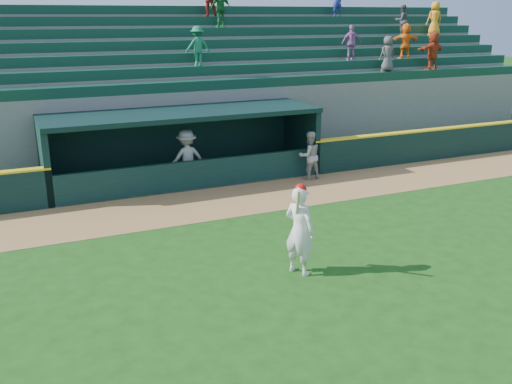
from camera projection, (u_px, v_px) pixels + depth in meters
ground at (284, 263)px, 13.42m from camera, size 120.00×120.00×0.00m
warning_track at (213, 203)px, 17.69m from camera, size 40.00×3.00×0.01m
field_wall_right at (475, 140)px, 23.74m from camera, size 15.50×0.30×1.20m
wall_stripe_right at (477, 125)px, 23.55m from camera, size 15.50×0.32×0.06m
dugout_player_front at (309, 156)px, 20.05m from camera, size 0.85×0.67×1.71m
dugout_player_inside at (187, 158)px, 19.24m from camera, size 1.29×0.80×1.93m
dugout at (181, 141)px, 19.99m from camera, size 9.40×2.80×2.46m
stands at (149, 95)px, 23.66m from camera, size 34.50×6.27×7.16m
batter_at_plate at (300, 229)px, 12.62m from camera, size 0.77×0.90×2.12m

